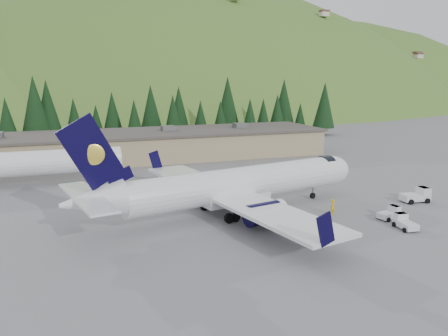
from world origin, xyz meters
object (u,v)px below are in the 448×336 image
at_px(ramp_worker, 332,207).
at_px(baggage_tug_c, 404,222).
at_px(second_airliner, 20,163).
at_px(terminal_building, 143,145).
at_px(baggage_tug_b, 417,195).
at_px(baggage_tug_a, 390,213).
at_px(airliner, 234,186).

bearing_deg(ramp_worker, baggage_tug_c, 81.84).
height_order(second_airliner, terminal_building, second_airliner).
bearing_deg(baggage_tug_b, second_airliner, 158.11).
distance_m(baggage_tug_a, baggage_tug_b, 8.83).
bearing_deg(airliner, baggage_tug_c, -47.59).
xyz_separation_m(baggage_tug_c, ramp_worker, (-4.39, 6.37, 0.25)).
relative_size(airliner, baggage_tug_a, 13.02).
xyz_separation_m(terminal_building, ramp_worker, (14.24, -42.48, -1.73)).
relative_size(baggage_tug_a, ramp_worker, 1.56).
distance_m(second_airliner, baggage_tug_c, 50.72).
distance_m(baggage_tug_a, terminal_building, 49.82).
bearing_deg(baggage_tug_c, terminal_building, 27.88).
xyz_separation_m(second_airliner, ramp_worker, (34.15, -26.48, -2.43)).
xyz_separation_m(second_airliner, terminal_building, (19.91, 16.00, -0.70)).
xyz_separation_m(airliner, baggage_tug_a, (15.50, -7.60, -2.60)).
bearing_deg(terminal_building, ramp_worker, -71.47).
bearing_deg(second_airliner, baggage_tug_c, -40.44).
bearing_deg(baggage_tug_b, baggage_tug_c, -132.91).
relative_size(baggage_tug_b, baggage_tug_c, 1.27).
bearing_deg(terminal_building, second_airliner, -141.22).
xyz_separation_m(airliner, terminal_building, (-3.97, 38.21, -0.60)).
height_order(terminal_building, ramp_worker, terminal_building).
height_order(airliner, ramp_worker, airliner).
relative_size(baggage_tug_b, terminal_building, 0.05).
height_order(airliner, baggage_tug_c, airliner).
bearing_deg(baggage_tug_b, terminal_building, 129.78).
height_order(baggage_tug_a, ramp_worker, ramp_worker).
bearing_deg(terminal_building, baggage_tug_b, -56.79).
bearing_deg(airliner, baggage_tug_a, -37.73).
relative_size(baggage_tug_c, ramp_worker, 1.59).
bearing_deg(baggage_tug_c, baggage_tug_b, -42.48).
height_order(baggage_tug_b, terminal_building, terminal_building).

